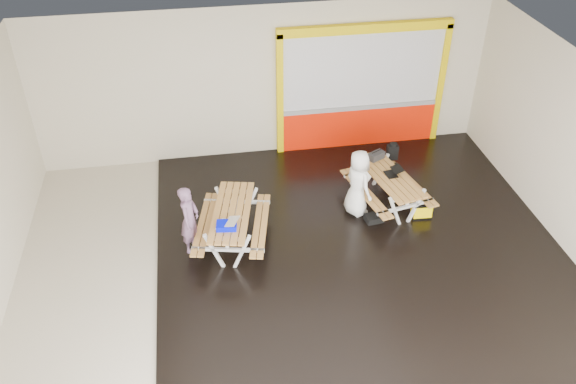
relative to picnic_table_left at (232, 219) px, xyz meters
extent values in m
cube|color=beige|center=(1.06, -0.81, -0.59)|extent=(10.00, 8.00, 0.01)
cube|color=white|center=(1.06, -0.81, 2.92)|extent=(10.00, 8.00, 0.01)
cube|color=beige|center=(1.06, 3.20, 1.17)|extent=(10.00, 0.01, 3.50)
cube|color=beige|center=(6.07, -0.81, 1.17)|extent=(0.01, 8.00, 3.50)
cube|color=black|center=(2.31, -0.81, -0.56)|extent=(7.50, 7.98, 0.05)
cube|color=#F71E03|center=(3.26, 3.12, -0.08)|extent=(3.60, 0.12, 1.00)
cube|color=gray|center=(3.26, 3.12, 0.45)|extent=(3.60, 0.14, 0.10)
cube|color=silver|center=(3.26, 3.13, 1.36)|extent=(3.60, 0.08, 1.72)
cube|color=yellow|center=(1.39, 3.11, 0.87)|extent=(0.14, 0.16, 2.90)
cube|color=yellow|center=(5.13, 3.11, 0.87)|extent=(0.14, 0.16, 2.90)
cube|color=yellow|center=(3.26, 3.11, 2.32)|extent=(3.88, 0.16, 0.20)
cube|color=#B07D40|center=(-0.26, 0.06, 0.16)|extent=(0.51, 1.88, 0.04)
cube|color=#B07D40|center=(-0.13, 0.03, 0.16)|extent=(0.51, 1.88, 0.04)
cube|color=#B07D40|center=(0.00, 0.00, 0.16)|extent=(0.51, 1.88, 0.04)
cube|color=#B07D40|center=(0.13, -0.03, 0.16)|extent=(0.51, 1.88, 0.04)
cube|color=#B07D40|center=(0.26, -0.06, 0.16)|extent=(0.51, 1.88, 0.04)
cube|color=white|center=(-0.39, -0.65, -0.18)|extent=(0.36, 0.13, 0.76)
cube|color=white|center=(0.09, -0.76, -0.18)|extent=(0.36, 0.13, 0.76)
cube|color=white|center=(-0.15, -0.70, -0.14)|extent=(1.28, 0.33, 0.06)
cube|color=white|center=(-0.15, -0.70, 0.11)|extent=(0.64, 0.19, 0.06)
cube|color=white|center=(-0.09, 0.76, -0.18)|extent=(0.36, 0.13, 0.76)
cube|color=white|center=(0.39, 0.65, -0.18)|extent=(0.36, 0.13, 0.76)
cube|color=white|center=(0.15, 0.70, -0.14)|extent=(1.28, 0.33, 0.06)
cube|color=white|center=(0.15, 0.70, 0.11)|extent=(0.64, 0.19, 0.06)
cube|color=white|center=(0.00, 0.00, -0.03)|extent=(0.38, 1.53, 0.06)
cube|color=#B07D40|center=(-0.57, 0.12, -0.13)|extent=(0.51, 1.88, 0.04)
cube|color=#B07D40|center=(-0.45, 0.10, -0.13)|extent=(0.51, 1.88, 0.04)
cube|color=#B07D40|center=(0.45, -0.10, -0.13)|extent=(0.51, 1.88, 0.04)
cube|color=#B07D40|center=(0.57, -0.12, -0.13)|extent=(0.51, 1.88, 0.04)
cube|color=#B07D40|center=(2.97, 0.62, 0.14)|extent=(0.52, 1.82, 0.04)
cube|color=#B07D40|center=(3.09, 0.65, 0.14)|extent=(0.52, 1.82, 0.04)
cube|color=#B07D40|center=(3.22, 0.68, 0.14)|extent=(0.52, 1.82, 0.04)
cube|color=#B07D40|center=(3.35, 0.71, 0.14)|extent=(0.52, 1.82, 0.04)
cube|color=#B07D40|center=(3.48, 0.74, 0.14)|extent=(0.52, 1.82, 0.04)
cube|color=white|center=(3.14, -0.06, -0.19)|extent=(0.35, 0.13, 0.74)
cube|color=white|center=(3.61, 0.05, -0.19)|extent=(0.35, 0.13, 0.74)
cube|color=white|center=(3.38, -0.01, -0.15)|extent=(1.24, 0.33, 0.06)
cube|color=white|center=(3.38, -0.01, 0.09)|extent=(0.62, 0.19, 0.06)
cube|color=white|center=(2.83, 1.31, -0.19)|extent=(0.35, 0.13, 0.74)
cube|color=white|center=(3.30, 1.41, -0.19)|extent=(0.35, 0.13, 0.74)
cube|color=white|center=(3.07, 1.36, -0.15)|extent=(1.24, 0.33, 0.06)
cube|color=white|center=(3.07, 1.36, 0.09)|extent=(0.62, 0.19, 0.06)
cube|color=white|center=(3.22, 0.68, -0.04)|extent=(0.39, 1.49, 0.06)
cube|color=#B07D40|center=(2.67, 0.55, -0.14)|extent=(0.51, 1.82, 0.04)
cube|color=#B07D40|center=(2.79, 0.58, -0.14)|extent=(0.51, 1.82, 0.04)
cube|color=#B07D40|center=(3.66, 0.78, -0.14)|extent=(0.51, 1.82, 0.04)
cube|color=#B07D40|center=(3.78, 0.80, -0.14)|extent=(0.51, 1.82, 0.04)
imported|color=#71506F|center=(-0.77, -0.16, 0.21)|extent=(0.47, 0.57, 1.35)
imported|color=white|center=(2.52, 0.48, 0.19)|extent=(0.65, 0.80, 1.41)
cube|color=silver|center=(-0.16, -0.40, 0.19)|extent=(0.35, 0.39, 0.02)
cube|color=silver|center=(-0.04, -0.46, 0.30)|extent=(0.33, 0.39, 0.06)
cube|color=silver|center=(-0.04, -0.46, 0.30)|extent=(0.29, 0.34, 0.05)
cube|color=black|center=(3.26, 0.70, 0.17)|extent=(0.25, 0.32, 0.02)
cube|color=black|center=(3.39, 0.72, 0.27)|extent=(0.23, 0.32, 0.06)
cube|color=silver|center=(3.39, 0.72, 0.27)|extent=(0.20, 0.28, 0.05)
cube|color=#0009EA|center=(-0.14, -0.48, 0.23)|extent=(0.38, 0.29, 0.10)
cube|color=black|center=(3.14, 1.32, 0.24)|extent=(0.38, 0.31, 0.15)
cylinder|color=black|center=(3.14, 1.32, 0.35)|extent=(0.24, 0.14, 0.02)
cube|color=black|center=(3.61, 1.65, 0.07)|extent=(0.24, 0.15, 0.33)
cylinder|color=black|center=(3.61, 1.65, 0.26)|extent=(0.15, 0.15, 0.08)
cube|color=black|center=(2.81, 0.15, -0.47)|extent=(0.38, 0.30, 0.13)
cube|color=black|center=(3.78, 0.13, -0.51)|extent=(0.40, 0.27, 0.04)
cube|color=#FFD900|center=(3.78, 0.13, -0.37)|extent=(0.38, 0.25, 0.29)
cube|color=black|center=(3.78, 0.13, -0.21)|extent=(0.40, 0.27, 0.03)
camera|label=1|loc=(-0.45, -8.85, 6.85)|focal=37.46mm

